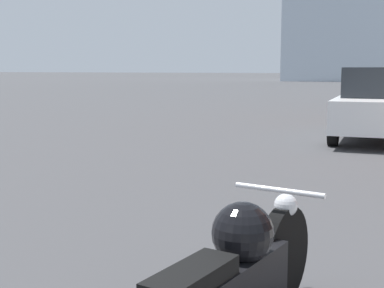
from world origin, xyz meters
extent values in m
cylinder|color=black|center=(3.79, 5.53, 0.34)|extent=(0.21, 0.68, 0.67)
sphere|color=black|center=(3.69, 4.94, 0.65)|extent=(0.36, 0.36, 0.36)
cube|color=black|center=(3.60, 4.40, 0.57)|extent=(0.31, 0.63, 0.10)
sphere|color=silver|center=(3.79, 5.56, 0.68)|extent=(0.16, 0.16, 0.16)
cylinder|color=silver|center=(3.77, 5.44, 0.81)|extent=(0.62, 0.14, 0.04)
cube|color=silver|center=(3.67, 14.78, 0.64)|extent=(1.99, 4.51, 0.67)
cube|color=#23282D|center=(3.67, 14.78, 1.30)|extent=(1.61, 2.20, 0.65)
cylinder|color=black|center=(2.76, 16.10, 0.31)|extent=(0.23, 0.62, 0.61)
cylinder|color=black|center=(2.90, 13.36, 0.31)|extent=(0.23, 0.62, 0.61)
cylinder|color=black|center=(2.73, 28.91, 0.34)|extent=(0.27, 0.69, 0.68)
cylinder|color=black|center=(3.00, 26.13, 0.34)|extent=(0.27, 0.69, 0.68)
camera|label=1|loc=(4.61, 2.09, 1.59)|focal=50.00mm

